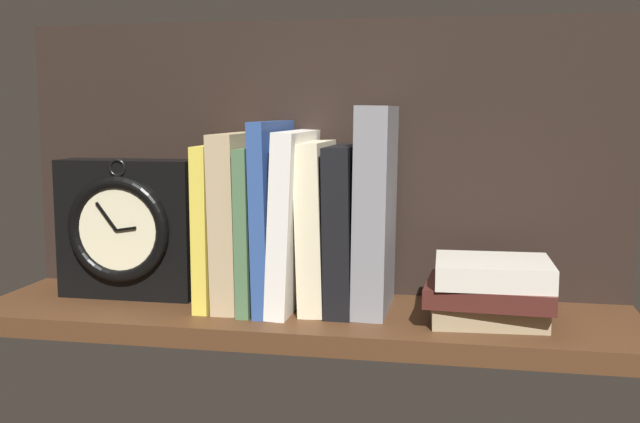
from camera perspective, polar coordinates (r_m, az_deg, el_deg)
ground_plane at (r=97.84cm, az=-1.33°, el=-7.96°), size 82.83×22.19×2.50cm
back_panel at (r=104.75cm, az=-0.11°, el=4.01°), size 82.83×1.20×36.90cm
book_yellow_seinlanguage at (r=99.96cm, az=-7.66°, el=-0.93°), size 1.98×14.68×20.58cm
book_tan_shortstories at (r=98.98cm, az=-6.12°, el=-0.56°), size 3.57×14.86×22.10cm
book_green_romantic at (r=98.34cm, az=-4.60°, el=-1.09°), size 1.87×16.35×20.36cm
book_blue_modern at (r=97.56cm, az=-3.44°, el=-0.19°), size 2.42×16.59×23.61cm
book_white_catcher at (r=97.04cm, az=-1.98°, el=-0.60°), size 3.59×16.79×22.43cm
book_cream_twain at (r=96.48cm, az=-0.19°, el=-1.03°), size 3.70×12.76×21.11cm
book_black_skeptic at (r=95.90cm, az=1.83°, el=-1.22°), size 3.56×13.52×20.63cm
book_gray_chess at (r=95.00cm, az=4.15°, el=0.16°), size 4.29×13.03×25.50cm
framed_clock at (r=105.00cm, az=-14.18°, el=-1.24°), size 18.44×6.89×18.77cm
book_stack_side at (r=92.76cm, az=12.57°, el=-5.74°), size 15.21×12.88×7.57cm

